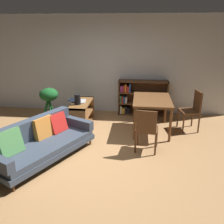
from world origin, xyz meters
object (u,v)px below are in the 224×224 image
dining_chair_far (192,108)px  bookshelf (140,98)px  fabric_couch (39,141)px  potted_floor_plant (49,101)px  dining_table (152,102)px  dining_chair_near (147,128)px  desk_speaker (78,99)px  open_laptop (78,101)px  media_console (82,113)px

dining_chair_far → bookshelf: (-1.25, 1.01, -0.06)m
fabric_couch → potted_floor_plant: bearing=103.2°
fabric_couch → dining_table: 2.65m
dining_table → dining_chair_near: size_ratio=1.36×
dining_table → fabric_couch: bearing=-144.6°
dining_chair_far → dining_chair_near: bearing=-131.6°
fabric_couch → dining_chair_far: dining_chair_far is taller
desk_speaker → dining_chair_far: size_ratio=0.26×
open_laptop → potted_floor_plant: 0.72m
media_console → dining_chair_near: (1.59, -1.28, 0.21)m
media_console → desk_speaker: (-0.04, -0.18, 0.42)m
desk_speaker → bookshelf: (1.49, 1.15, -0.23)m
media_console → bookshelf: bookshelf is taller
dining_chair_far → bookshelf: bookshelf is taller
open_laptop → dining_chair_near: dining_chair_near is taller
media_console → dining_table: (1.73, -0.22, 0.41)m
open_laptop → fabric_couch: bearing=-100.1°
media_console → dining_chair_near: 2.05m
potted_floor_plant → bookshelf: 2.47m
media_console → dining_table: bearing=-7.2°
media_console → open_laptop: size_ratio=2.43×
fabric_couch → desk_speaker: size_ratio=8.92×
media_console → potted_floor_plant: (-0.80, -0.06, 0.32)m
fabric_couch → dining_chair_near: 2.06m
potted_floor_plant → bookshelf: (2.24, 1.03, -0.14)m
dining_chair_near → dining_chair_far: bearing=48.4°
fabric_couch → desk_speaker: bearing=76.8°
open_laptop → desk_speaker: 0.26m
dining_table → potted_floor_plant: bearing=176.5°
desk_speaker → potted_floor_plant: (-0.76, 0.12, -0.09)m
open_laptop → bookshelf: bookshelf is taller
dining_table → desk_speaker: bearing=178.9°
dining_chair_far → dining_table: bearing=-169.7°
open_laptop → dining_chair_near: bearing=-38.5°
open_laptop → bookshelf: 1.79m
dining_table → dining_chair_far: dining_chair_far is taller
dining_chair_near → bookshelf: size_ratio=0.66×
bookshelf → desk_speaker: bearing=-142.3°
media_console → open_laptop: 0.33m
media_console → potted_floor_plant: 0.87m
dining_table → dining_chair_far: size_ratio=1.27×
bookshelf → media_console: bearing=-146.2°
dining_chair_near → dining_chair_far: dining_chair_far is taller
fabric_couch → desk_speaker: (0.36, 1.56, 0.37)m
open_laptop → dining_table: (1.82, -0.27, 0.10)m
potted_floor_plant → media_console: bearing=4.6°
fabric_couch → media_console: fabric_couch is taller
media_console → open_laptop: (-0.09, 0.05, 0.31)m
bookshelf → dining_chair_near: bearing=-86.2°
potted_floor_plant → bookshelf: size_ratio=0.69×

